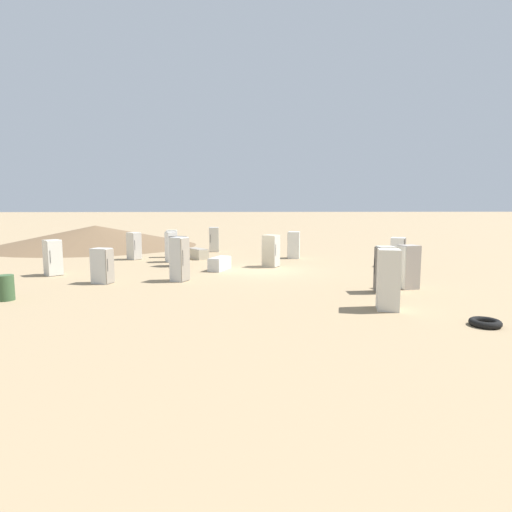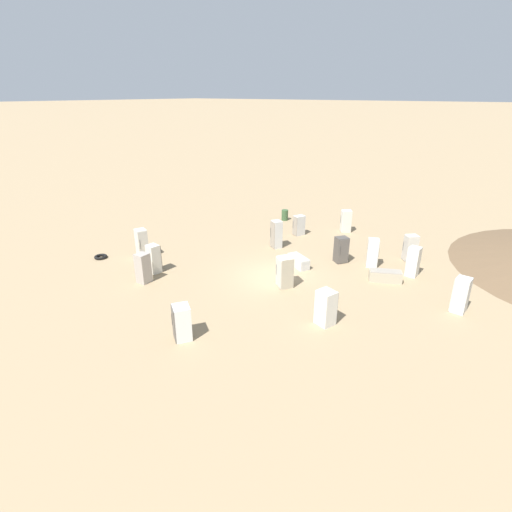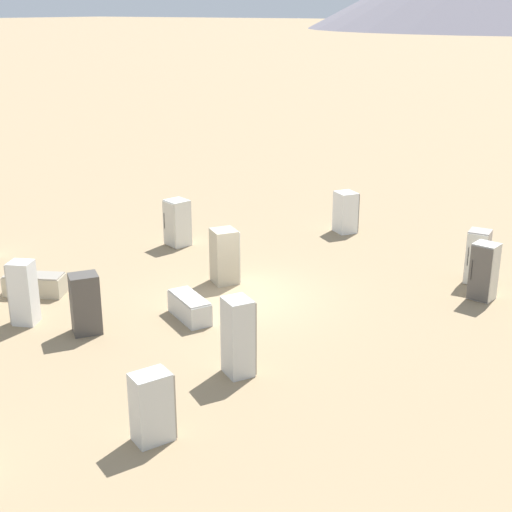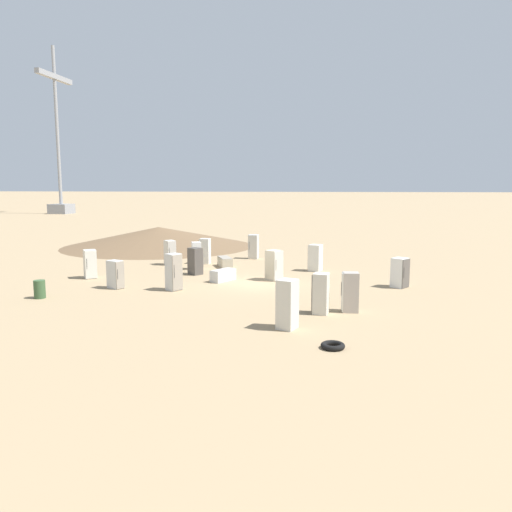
{
  "view_description": "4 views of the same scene",
  "coord_description": "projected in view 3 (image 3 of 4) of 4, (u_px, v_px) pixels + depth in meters",
  "views": [
    {
      "loc": [
        -19.94,
        3.01,
        3.09
      ],
      "look_at": [
        -0.34,
        0.25,
        0.78
      ],
      "focal_mm": 28.0,
      "sensor_mm": 36.0,
      "label": 1
    },
    {
      "loc": [
        11.73,
        -17.58,
        9.95
      ],
      "look_at": [
        -1.38,
        0.01,
        0.92
      ],
      "focal_mm": 28.0,
      "sensor_mm": 36.0,
      "label": 2
    },
    {
      "loc": [
        -11.05,
        16.29,
        8.21
      ],
      "look_at": [
        -0.87,
        0.57,
        1.66
      ],
      "focal_mm": 50.0,
      "sensor_mm": 36.0,
      "label": 3
    },
    {
      "loc": [
        -26.69,
        -4.87,
        5.31
      ],
      "look_at": [
        -0.18,
        0.02,
        1.56
      ],
      "focal_mm": 35.0,
      "sensor_mm": 36.0,
      "label": 4
    }
  ],
  "objects": [
    {
      "name": "discarded_fridge_1",
      "position": [
        238.0,
        337.0,
        16.58
      ],
      "size": [
        0.89,
        0.87,
        1.91
      ],
      "rotation": [
        0.0,
        0.0,
        2.62
      ],
      "color": "silver",
      "rests_on": "ground_plane"
    },
    {
      "name": "discarded_fridge_2",
      "position": [
        225.0,
        256.0,
        22.23
      ],
      "size": [
        1.05,
        1.05,
        1.73
      ],
      "rotation": [
        0.0,
        0.0,
        2.55
      ],
      "color": "#B2A88E",
      "rests_on": "ground_plane"
    },
    {
      "name": "discarded_fridge_12",
      "position": [
        477.0,
        257.0,
        22.2
      ],
      "size": [
        0.69,
        0.76,
        1.71
      ],
      "rotation": [
        0.0,
        0.0,
        0.08
      ],
      "color": "#A89E93",
      "rests_on": "ground_plane"
    },
    {
      "name": "discarded_fridge_5",
      "position": [
        85.0,
        304.0,
        18.79
      ],
      "size": [
        0.96,
        0.97,
        1.64
      ],
      "rotation": [
        0.0,
        0.0,
        4.1
      ],
      "color": "#4C4742",
      "rests_on": "ground_plane"
    },
    {
      "name": "discarded_fridge_4",
      "position": [
        23.0,
        293.0,
        19.31
      ],
      "size": [
        0.82,
        0.77,
        1.78
      ],
      "rotation": [
        0.0,
        0.0,
        5.14
      ],
      "color": "white",
      "rests_on": "ground_plane"
    },
    {
      "name": "discarded_fridge_13",
      "position": [
        152.0,
        407.0,
        14.07
      ],
      "size": [
        0.81,
        0.93,
        1.48
      ],
      "rotation": [
        0.0,
        0.0,
        2.73
      ],
      "color": "silver",
      "rests_on": "ground_plane"
    },
    {
      "name": "discarded_fridge_6",
      "position": [
        35.0,
        284.0,
        21.44
      ],
      "size": [
        1.9,
        1.41,
        0.64
      ],
      "rotation": [
        0.0,
        0.0,
        2.03
      ],
      "color": "#B2A88E",
      "rests_on": "ground_plane"
    },
    {
      "name": "discarded_fridge_7",
      "position": [
        190.0,
        307.0,
        19.78
      ],
      "size": [
        1.71,
        1.29,
        0.67
      ],
      "rotation": [
        0.0,
        0.0,
        1.1
      ],
      "color": "silver",
      "rests_on": "ground_plane"
    },
    {
      "name": "ground_plane",
      "position": [
        242.0,
        298.0,
        21.29
      ],
      "size": [
        1000.0,
        1000.0,
        0.0
      ],
      "primitive_type": "plane",
      "color": "#9E8460"
    },
    {
      "name": "discarded_fridge_8",
      "position": [
        484.0,
        272.0,
        20.94
      ],
      "size": [
        0.75,
        0.72,
        1.73
      ],
      "rotation": [
        0.0,
        0.0,
        6.15
      ],
      "color": "beige",
      "rests_on": "ground_plane"
    },
    {
      "name": "discarded_fridge_3",
      "position": [
        177.0,
        223.0,
        25.76
      ],
      "size": [
        0.94,
        0.94,
        1.69
      ],
      "rotation": [
        0.0,
        0.0,
        5.98
      ],
      "color": "silver",
      "rests_on": "ground_plane"
    },
    {
      "name": "discarded_fridge_11",
      "position": [
        346.0,
        212.0,
        27.29
      ],
      "size": [
        1.04,
        1.03,
        1.58
      ],
      "rotation": [
        0.0,
        0.0,
        2.55
      ],
      "color": "white",
      "rests_on": "ground_plane"
    }
  ]
}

